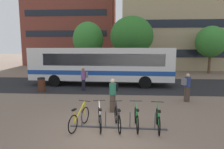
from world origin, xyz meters
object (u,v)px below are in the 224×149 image
street_tree_1 (132,36)px  parked_bicycle_green_3 (136,119)px  commuter_grey_pack_2 (84,78)px  trash_bin (42,85)px  parked_bicycle_white_1 (100,118)px  city_bus (100,65)px  street_tree_2 (88,39)px  street_tree_0 (211,42)px  commuter_grey_pack_0 (187,85)px  parked_bicycle_yellow_0 (79,119)px  commuter_black_pack_1 (113,93)px  parked_bicycle_black_2 (118,119)px  parked_bicycle_green_4 (158,120)px

street_tree_1 → parked_bicycle_green_3: bearing=-91.4°
commuter_grey_pack_2 → trash_bin: commuter_grey_pack_2 is taller
parked_bicycle_white_1 → trash_bin: bearing=29.5°
city_bus → street_tree_2: 9.84m
parked_bicycle_green_3 → street_tree_0: 20.70m
parked_bicycle_green_3 → street_tree_2: 19.25m
commuter_grey_pack_0 → street_tree_0: (7.14, 13.55, 3.00)m
street_tree_0 → parked_bicycle_yellow_0: bearing=-125.6°
commuter_grey_pack_0 → commuter_black_pack_1: bearing=-173.9°
parked_bicycle_yellow_0 → street_tree_1: size_ratio=0.24×
commuter_grey_pack_2 → street_tree_0: bearing=-153.6°
parked_bicycle_white_1 → commuter_black_pack_1: size_ratio=1.01×
parked_bicycle_yellow_0 → street_tree_0: street_tree_0 is taller
commuter_grey_pack_0 → trash_bin: size_ratio=1.65×
city_bus → street_tree_1: street_tree_1 is taller
street_tree_1 → parked_bicycle_black_2: bearing=-94.1°
parked_bicycle_yellow_0 → parked_bicycle_white_1: bearing=-69.3°
commuter_grey_pack_0 → parked_bicycle_white_1: bearing=-159.1°
parked_bicycle_white_1 → commuter_grey_pack_0: 6.22m
parked_bicycle_yellow_0 → commuter_black_pack_1: (1.23, 2.04, 0.60)m
street_tree_2 → parked_bicycle_green_4: bearing=-71.4°
commuter_grey_pack_0 → street_tree_1: 12.99m
parked_bicycle_green_4 → street_tree_0: 20.36m
trash_bin → street_tree_0: bearing=34.1°
parked_bicycle_white_1 → parked_bicycle_green_3: 1.47m
parked_bicycle_black_2 → parked_bicycle_green_4: bearing=-100.8°
commuter_grey_pack_2 → parked_bicycle_green_3: bearing=106.1°
parked_bicycle_white_1 → parked_bicycle_black_2: size_ratio=1.00×
parked_bicycle_green_4 → trash_bin: (-7.40, 6.18, 0.13)m
parked_bicycle_black_2 → commuter_grey_pack_2: (-2.75, 6.63, 0.61)m
commuter_grey_pack_2 → parked_bicycle_white_1: bearing=95.1°
parked_bicycle_yellow_0 → parked_bicycle_green_3: 2.28m
parked_bicycle_yellow_0 → street_tree_2: size_ratio=0.25×
street_tree_1 → parked_bicycle_green_4: bearing=-88.5°
commuter_grey_pack_0 → street_tree_0: bearing=42.4°
parked_bicycle_green_3 → commuter_black_pack_1: commuter_black_pack_1 is taller
parked_bicycle_green_3 → commuter_grey_pack_2: 7.48m
city_bus → commuter_grey_pack_0: city_bus is taller
commuter_black_pack_1 → parked_bicycle_green_3: bearing=49.3°
trash_bin → street_tree_2: 12.64m
commuter_grey_pack_2 → street_tree_1: bearing=-124.2°
commuter_black_pack_1 → street_tree_1: street_tree_1 is taller
parked_bicycle_green_3 → parked_bicycle_green_4: size_ratio=1.00×
parked_bicycle_green_4 → street_tree_1: bearing=7.2°
commuter_grey_pack_0 → street_tree_0: 15.60m
parked_bicycle_yellow_0 → commuter_grey_pack_0: commuter_grey_pack_0 is taller
street_tree_1 → street_tree_2: (-5.68, 1.94, -0.29)m
commuter_grey_pack_0 → commuter_grey_pack_2: (-6.73, 2.58, 0.01)m
parked_bicycle_black_2 → commuter_grey_pack_2: commuter_grey_pack_2 is taller
parked_bicycle_black_2 → street_tree_2: street_tree_2 is taller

